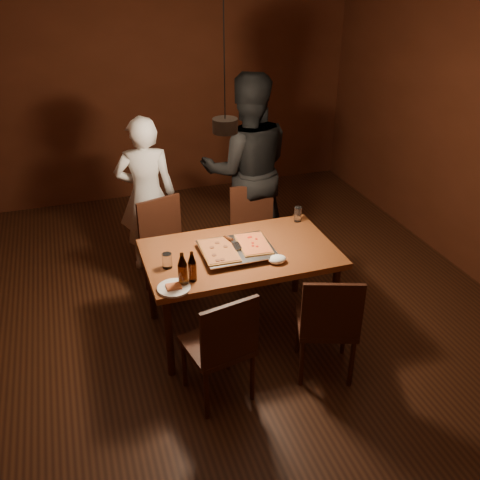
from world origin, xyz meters
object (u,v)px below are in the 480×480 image
object	(u,v)px
chair_far_right	(254,225)
pizza_tray	(237,251)
beer_bottle_a	(183,269)
diner_dark	(247,170)
plate_slice	(174,288)
beer_bottle_b	(192,266)
diner_white	(146,195)
chair_near_right	(329,318)
dining_table	(240,259)
chair_far_left	(166,239)
chair_near_left	(223,340)
pendant_lamp	(225,124)

from	to	relation	value
chair_far_right	pizza_tray	size ratio (longest dim) A/B	0.88
beer_bottle_a	diner_dark	bearing A→B (deg)	56.39
plate_slice	beer_bottle_b	bearing A→B (deg)	23.70
beer_bottle_b	plate_slice	size ratio (longest dim) A/B	0.99
diner_white	pizza_tray	bearing A→B (deg)	118.74
beer_bottle_b	diner_dark	distance (m)	1.73
diner_dark	chair_far_right	bearing A→B (deg)	91.86
chair_near_right	diner_white	bearing A→B (deg)	134.50
dining_table	diner_dark	bearing A→B (deg)	68.33
dining_table	diner_dark	distance (m)	1.29
chair_far_left	beer_bottle_b	distance (m)	1.12
diner_white	beer_bottle_b	bearing A→B (deg)	100.65
chair_near_left	diner_dark	xyz separation A→B (m)	(0.84, 1.92, 0.40)
dining_table	diner_dark	xyz separation A→B (m)	(0.47, 1.17, 0.26)
dining_table	pizza_tray	size ratio (longest dim) A/B	2.73
diner_white	chair_near_left	bearing A→B (deg)	102.40
chair_far_left	beer_bottle_a	xyz separation A→B (m)	(-0.08, -1.10, 0.34)
beer_bottle_b	beer_bottle_a	bearing A→B (deg)	-154.93
plate_slice	diner_dark	world-z (taller)	diner_dark
chair_far_right	beer_bottle_b	distance (m)	1.41
chair_near_left	pendant_lamp	bearing A→B (deg)	59.50
pizza_tray	plate_slice	size ratio (longest dim) A/B	2.34
diner_dark	pendant_lamp	world-z (taller)	pendant_lamp
dining_table	beer_bottle_b	world-z (taller)	beer_bottle_b
dining_table	chair_far_right	distance (m)	0.89
chair_far_right	diner_dark	world-z (taller)	diner_dark
chair_far_right	plate_slice	world-z (taller)	chair_far_right
chair_far_right	beer_bottle_a	size ratio (longest dim) A/B	1.89
chair_near_right	diner_dark	xyz separation A→B (m)	(0.05, 1.93, 0.40)
dining_table	pendant_lamp	bearing A→B (deg)	145.50
dining_table	pizza_tray	world-z (taller)	pizza_tray
diner_white	chair_far_right	bearing A→B (deg)	160.83
diner_white	pendant_lamp	distance (m)	1.61
chair_far_left	beer_bottle_a	size ratio (longest dim) A/B	2.02
dining_table	chair_near_left	size ratio (longest dim) A/B	3.04
chair_near_right	plate_slice	distance (m)	1.12
chair_far_left	diner_white	world-z (taller)	diner_white
chair_near_right	plate_slice	size ratio (longest dim) A/B	2.28
pizza_tray	pendant_lamp	bearing A→B (deg)	119.34
chair_near_right	diner_white	size ratio (longest dim) A/B	0.35
plate_slice	pendant_lamp	xyz separation A→B (m)	(0.52, 0.42, 1.00)
chair_far_left	beer_bottle_a	bearing A→B (deg)	69.62
chair_far_left	pizza_tray	xyz separation A→B (m)	(0.41, -0.81, 0.24)
pizza_tray	chair_far_left	bearing A→B (deg)	116.20
beer_bottle_b	pendant_lamp	size ratio (longest dim) A/B	0.21
chair_near_left	plate_slice	world-z (taller)	chair_near_left
chair_near_left	beer_bottle_b	world-z (taller)	beer_bottle_b
chair_far_right	beer_bottle_b	world-z (taller)	beer_bottle_b
chair_near_right	beer_bottle_a	bearing A→B (deg)	175.31
dining_table	pizza_tray	xyz separation A→B (m)	(-0.04, -0.03, 0.10)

